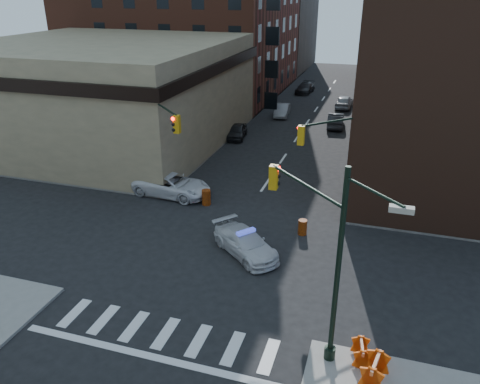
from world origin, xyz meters
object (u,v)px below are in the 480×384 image
Objects in this scene: pedestrian_b at (116,177)px; barricade_nw_a at (160,186)px; pickup at (172,185)px; barrel_road at (302,227)px; barricade_se_a at (361,352)px; police_car at (245,243)px; barrel_bank at (206,197)px; parked_car_wfar at (282,110)px; pedestrian_a at (170,174)px; parked_car_enear at (336,120)px; parked_car_wnear at (237,131)px.

barricade_nw_a is at bearing -23.69° from pedestrian_b.
pickup is 4.45× the size of barricade_nw_a.
barrel_road is 0.86× the size of barricade_se_a.
barrel_bank is at bearing 79.16° from police_car.
barricade_nw_a reaches higher than barricade_se_a.
parked_car_wfar is at bearing 46.90° from pedestrian_b.
barrel_road is at bearing -0.03° from police_car.
pickup is 1.49m from pedestrian_a.
barricade_se_a is at bearing -67.15° from barrel_road.
parked_car_wfar is 3.33× the size of barricade_nw_a.
police_car is 9.90m from barricade_nw_a.
barrel_bank is (2.86, -0.75, -0.24)m from pickup.
police_car is at bearing 36.25° from barricade_se_a.
parked_car_enear is (1.70, 26.67, 0.06)m from police_car.
barrel_road is 7.20m from barrel_bank.
parked_car_wfar is 0.92× the size of parked_car_enear.
barrel_road is at bearing -68.06° from parked_car_wnear.
barrel_bank is (-6.88, 2.14, 0.06)m from barrel_road.
pickup reaches higher than parked_car_wfar.
pedestrian_a reaches higher than parked_car_wfar.
barricade_se_a is at bearing -70.24° from parked_car_wnear.
police_car reaches higher than barricade_nw_a.
parked_car_enear is 22.27m from barrel_bank.
pickup is at bearing 89.87° from police_car.
pedestrian_a is 11.26m from barrel_road.
barricade_se_a is at bearing -127.45° from pickup.
parked_car_wfar is 23.77m from barricade_nw_a.
parked_car_wnear is 0.87× the size of parked_car_enear.
barricade_nw_a is at bearing 40.56° from barricade_se_a.
pedestrian_b is at bearing -168.15° from barricade_nw_a.
parked_car_wfar is at bearing 90.57° from barrel_bank.
pedestrian_b is 21.65m from barricade_se_a.
pedestrian_a is 1.63× the size of barricade_se_a.
barrel_road is (10.44, -4.17, -0.56)m from pedestrian_a.
parked_car_wfar is at bearing 68.80° from parked_car_wnear.
pickup is 18.55m from barricade_se_a.
pedestrian_a reaches higher than barricade_se_a.
parked_car_wnear is 10.83m from parked_car_enear.
police_car is at bearing -129.75° from barrel_road.
pickup reaches higher than barricade_nw_a.
police_car is 26.73m from parked_car_enear.
police_car is 0.85× the size of pickup.
police_car reaches higher than barrel_road.
barricade_nw_a is at bearing 104.71° from pickup.
police_car is at bearing -125.19° from pickup.
pedestrian_b is at bearing -111.32° from parked_car_wfar.
pedestrian_a reaches higher than police_car.
parked_car_wfar is 3.81× the size of barricade_se_a.
parked_car_wfar is 37.49m from barricade_se_a.
pedestrian_a is 1.50m from barricade_nw_a.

